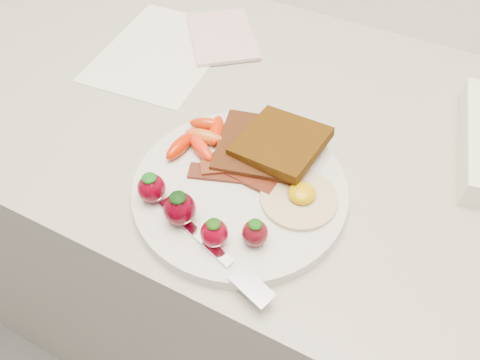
% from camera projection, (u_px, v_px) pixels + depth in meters
% --- Properties ---
extents(counter, '(2.00, 0.60, 0.90)m').
position_uv_depth(counter, '(283.00, 278.00, 1.02)').
color(counter, gray).
rests_on(counter, ground).
extents(plate, '(0.27, 0.27, 0.02)m').
position_uv_depth(plate, '(240.00, 190.00, 0.59)').
color(plate, silver).
rests_on(plate, counter).
extents(toast_lower, '(0.13, 0.13, 0.01)m').
position_uv_depth(toast_lower, '(260.00, 147.00, 0.62)').
color(toast_lower, black).
rests_on(toast_lower, plate).
extents(toast_upper, '(0.11, 0.11, 0.02)m').
position_uv_depth(toast_upper, '(281.00, 142.00, 0.60)').
color(toast_upper, black).
rests_on(toast_upper, toast_lower).
extents(fried_egg, '(0.12, 0.12, 0.02)m').
position_uv_depth(fried_egg, '(300.00, 197.00, 0.57)').
color(fried_egg, silver).
rests_on(fried_egg, plate).
extents(bacon_strips, '(0.11, 0.08, 0.01)m').
position_uv_depth(bacon_strips, '(235.00, 171.00, 0.59)').
color(bacon_strips, '#421106').
rests_on(bacon_strips, plate).
extents(baby_carrots, '(0.07, 0.10, 0.02)m').
position_uv_depth(baby_carrots, '(202.00, 137.00, 0.62)').
color(baby_carrots, '#D0581B').
rests_on(baby_carrots, plate).
extents(strawberries, '(0.17, 0.05, 0.05)m').
position_uv_depth(strawberries, '(192.00, 212.00, 0.53)').
color(strawberries, '#5C0010').
rests_on(strawberries, plate).
extents(fork, '(0.18, 0.08, 0.00)m').
position_uv_depth(fork, '(219.00, 255.00, 0.52)').
color(fork, white).
rests_on(fork, plate).
extents(paper_sheet, '(0.21, 0.26, 0.00)m').
position_uv_depth(paper_sheet, '(162.00, 52.00, 0.79)').
color(paper_sheet, white).
rests_on(paper_sheet, counter).
extents(notepad, '(0.18, 0.19, 0.01)m').
position_uv_depth(notepad, '(222.00, 36.00, 0.81)').
color(notepad, '#D1A5A9').
rests_on(notepad, paper_sheet).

